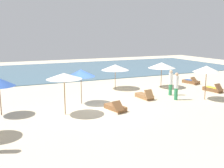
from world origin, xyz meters
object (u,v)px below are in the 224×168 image
at_px(umbrella_4, 81,73).
at_px(lounger_1, 213,89).
at_px(umbrella_2, 115,67).
at_px(lounger_0, 116,107).
at_px(umbrella_5, 162,65).
at_px(umbrella_6, 64,76).
at_px(umbrella_7, 207,69).
at_px(person_1, 171,82).
at_px(person_3, 176,86).
at_px(lounger_2, 191,82).
at_px(lounger_3, 145,96).

xyz_separation_m(umbrella_4, lounger_1, (10.47, -0.71, -1.81)).
height_order(umbrella_2, lounger_0, umbrella_2).
xyz_separation_m(umbrella_5, umbrella_6, (-9.27, -4.22, 0.32)).
bearing_deg(umbrella_6, umbrella_2, 43.65).
relative_size(umbrella_5, umbrella_7, 0.96).
relative_size(umbrella_5, umbrella_6, 0.95).
bearing_deg(lounger_1, person_1, 175.02).
xyz_separation_m(umbrella_2, umbrella_7, (4.01, -5.86, 0.35)).
bearing_deg(lounger_0, person_3, 6.96).
bearing_deg(lounger_2, umbrella_6, -160.47).
relative_size(umbrella_7, lounger_2, 1.29).
xyz_separation_m(umbrella_2, lounger_1, (6.48, -4.12, -1.57)).
xyz_separation_m(umbrella_5, person_1, (-1.06, -2.71, -0.89)).
relative_size(umbrella_4, person_3, 1.18).
distance_m(umbrella_4, lounger_0, 3.22).
bearing_deg(lounger_0, lounger_2, 26.63).
bearing_deg(lounger_3, person_1, 2.58).
xyz_separation_m(umbrella_5, umbrella_7, (0.29, -4.78, 0.25)).
bearing_deg(person_1, lounger_3, -177.42).
bearing_deg(lounger_2, lounger_3, -155.19).
height_order(lounger_1, lounger_2, lounger_1).
bearing_deg(umbrella_2, umbrella_7, -55.59).
xyz_separation_m(umbrella_2, lounger_2, (7.17, -0.78, -1.58)).
relative_size(umbrella_2, umbrella_7, 0.97).
xyz_separation_m(umbrella_7, person_1, (-1.35, 2.07, -1.15)).
distance_m(umbrella_5, lounger_2, 3.84).
height_order(umbrella_5, lounger_2, umbrella_5).
distance_m(lounger_3, person_3, 2.25).
bearing_deg(umbrella_2, umbrella_4, -139.46).
distance_m(umbrella_2, umbrella_7, 7.11).
bearing_deg(umbrella_7, person_1, 123.05).
bearing_deg(umbrella_4, umbrella_6, -129.67).
height_order(lounger_0, lounger_2, lounger_0).
height_order(umbrella_2, lounger_3, umbrella_2).
relative_size(umbrella_2, person_3, 1.20).
xyz_separation_m(umbrella_2, person_3, (2.15, -5.11, -0.77)).
bearing_deg(umbrella_7, umbrella_2, 124.41).
relative_size(umbrella_2, lounger_3, 1.33).
xyz_separation_m(lounger_0, person_1, (5.30, 1.91, 0.79)).
distance_m(umbrella_7, lounger_3, 4.51).
bearing_deg(umbrella_5, umbrella_4, -163.17).
xyz_separation_m(umbrella_4, lounger_3, (4.43, -0.48, -1.82)).
bearing_deg(lounger_0, lounger_3, 30.39).
xyz_separation_m(lounger_3, person_1, (2.22, 0.10, 0.79)).
distance_m(umbrella_6, lounger_1, 12.25).
height_order(umbrella_7, lounger_0, umbrella_7).
distance_m(umbrella_2, person_3, 5.60).
height_order(lounger_1, person_3, person_3).
bearing_deg(umbrella_2, lounger_3, -83.43).
height_order(umbrella_6, umbrella_7, umbrella_6).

